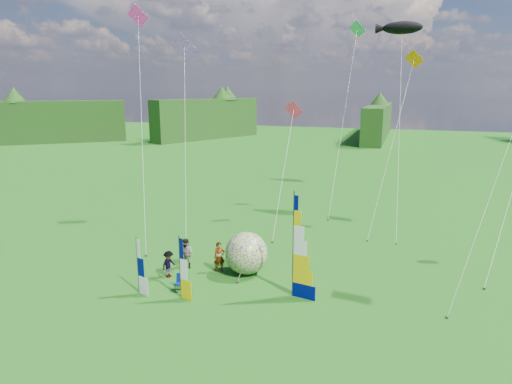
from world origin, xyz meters
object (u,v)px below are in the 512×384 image
(feather_banner_main, at_px, (293,247))
(camp_chair, at_px, (180,283))
(spectator_a, at_px, (219,257))
(spectator_b, at_px, (186,254))
(spectator_c, at_px, (169,264))
(spectator_d, at_px, (234,254))
(bol_inflatable, at_px, (246,253))
(kite_whale, at_px, (400,113))
(side_banner_left, at_px, (180,268))
(side_banner_far, at_px, (138,266))

(feather_banner_main, xyz_separation_m, camp_chair, (-6.05, -1.31, -2.33))
(spectator_a, distance_m, spectator_b, 2.15)
(spectator_b, xyz_separation_m, spectator_c, (-0.36, -1.57, -0.14))
(camp_chair, bearing_deg, spectator_d, 56.60)
(bol_inflatable, height_order, camp_chair, bol_inflatable)
(spectator_d, bearing_deg, feather_banner_main, 155.65)
(kite_whale, bearing_deg, spectator_d, -120.02)
(feather_banner_main, height_order, spectator_a, feather_banner_main)
(feather_banner_main, height_order, side_banner_left, feather_banner_main)
(spectator_c, height_order, kite_whale, kite_whale)
(side_banner_left, height_order, spectator_d, side_banner_left)
(feather_banner_main, distance_m, camp_chair, 6.62)
(bol_inflatable, xyz_separation_m, camp_chair, (-2.69, -3.40, -0.82))
(feather_banner_main, relative_size, spectator_c, 3.45)
(spectator_d, bearing_deg, spectator_c, 46.92)
(side_banner_left, height_order, camp_chair, side_banner_left)
(side_banner_far, height_order, spectator_d, side_banner_far)
(side_banner_left, bearing_deg, spectator_b, 127.05)
(side_banner_far, bearing_deg, side_banner_left, 21.57)
(spectator_c, distance_m, spectator_d, 4.05)
(kite_whale, bearing_deg, camp_chair, -117.70)
(side_banner_left, xyz_separation_m, side_banner_far, (-2.44, -0.19, -0.13))
(spectator_d, bearing_deg, camp_chair, 74.74)
(camp_chair, bearing_deg, spectator_c, 124.62)
(feather_banner_main, distance_m, side_banner_left, 6.04)
(feather_banner_main, xyz_separation_m, kite_whale, (4.62, 16.27, 6.14))
(feather_banner_main, xyz_separation_m, spectator_c, (-7.50, 0.12, -1.98))
(feather_banner_main, xyz_separation_m, spectator_b, (-7.14, 1.69, -1.84))
(spectator_b, height_order, spectator_d, spectator_b)
(spectator_b, relative_size, kite_whale, 0.11)
(side_banner_left, bearing_deg, camp_chair, 135.65)
(spectator_c, distance_m, kite_whale, 21.77)
(spectator_c, xyz_separation_m, kite_whale, (12.13, 16.15, 8.12))
(spectator_b, distance_m, spectator_c, 1.62)
(feather_banner_main, bearing_deg, spectator_c, -169.61)
(side_banner_far, relative_size, spectator_d, 1.71)
(spectator_b, height_order, camp_chair, spectator_b)
(spectator_b, bearing_deg, side_banner_far, -96.43)
(side_banner_far, distance_m, camp_chair, 2.45)
(bol_inflatable, height_order, spectator_d, bol_inflatable)
(spectator_c, height_order, spectator_d, spectator_d)
(side_banner_far, bearing_deg, kite_whale, 72.96)
(side_banner_left, bearing_deg, bol_inflatable, 77.21)
(side_banner_left, bearing_deg, spectator_a, 96.66)
(camp_chair, bearing_deg, kite_whale, 47.86)
(feather_banner_main, relative_size, side_banner_far, 1.79)
(spectator_a, height_order, spectator_c, spectator_a)
(side_banner_far, xyz_separation_m, spectator_a, (2.98, 4.16, -0.63))
(feather_banner_main, distance_m, kite_whale, 17.99)
(feather_banner_main, distance_m, bol_inflatable, 4.24)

